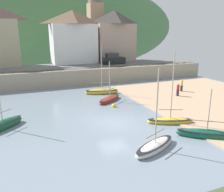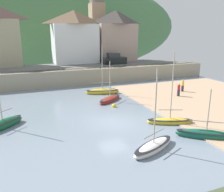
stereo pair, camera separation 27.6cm
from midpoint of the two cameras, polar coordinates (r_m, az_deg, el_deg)
name	(u,v)px [view 2 (the right image)]	position (r m, az deg, el deg)	size (l,w,h in m)	color
ground	(199,174)	(14.61, 21.24, -17.40)	(48.00, 41.00, 0.61)	gray
quay_seawall	(71,76)	(37.13, -9.72, 4.98)	(48.00, 9.40, 2.40)	#9E957E
hillside_backdrop	(51,26)	(74.16, -14.70, 16.24)	(80.00, 44.00, 27.94)	#4E804E
waterfront_building_centre	(75,37)	(44.63, -8.98, 14.23)	(8.29, 5.37, 9.41)	white
waterfront_building_right	(116,36)	(47.15, 1.09, 14.60)	(7.81, 4.98, 9.65)	tan
church_with_spire	(97,16)	(50.13, -3.57, 18.98)	(3.00, 3.00, 16.94)	tan
motorboat_with_cabin	(3,124)	(21.78, -24.91, -6.33)	(3.65, 3.48, 5.83)	#185635
sailboat_white_hull	(206,135)	(19.42, 22.48, -8.76)	(4.24, 3.36, 4.09)	#14543F
dinghy_open_wooden	(170,121)	(21.42, 14.40, -5.90)	(4.16, 2.47, 6.47)	gold
rowboat_small_beached	(153,146)	(16.60, 10.63, -12.06)	(4.19, 2.69, 5.84)	silver
fishing_boat_green	(110,99)	(27.52, -0.24, -0.78)	(4.01, 3.49, 4.83)	maroon
sailboat_far_left	(102,91)	(30.88, -2.11, 1.13)	(4.60, 2.17, 6.59)	gold
parked_car_near_slipway	(114,59)	(42.44, 0.79, 8.97)	(4.19, 1.94, 1.95)	black
person_on_slipway	(179,89)	(30.39, 16.33, 1.62)	(0.34, 0.34, 1.62)	#282833
person_near_water	(183,85)	(33.00, 17.21, 2.59)	(0.34, 0.34, 1.62)	#282833
mooring_buoy	(114,106)	(25.33, 0.81, -2.40)	(0.46, 0.46, 0.46)	yellow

